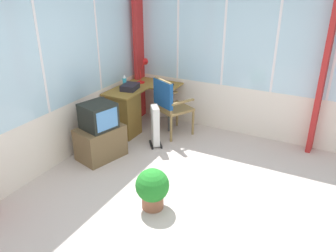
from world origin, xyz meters
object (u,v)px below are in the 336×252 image
tv_remote (169,84)px  desk (126,111)px  potted_plant (152,188)px  wooden_armchair (168,101)px  spray_bottle (125,81)px  desk_lamp (145,66)px  paper_tray (130,87)px  tv_on_stand (100,134)px  space_heater (155,125)px

tv_remote → desk: bearing=115.4°
potted_plant → wooden_armchair: bearing=22.5°
potted_plant → spray_bottle: bearing=41.5°
tv_remote → potted_plant: size_ratio=0.31×
desk_lamp → paper_tray: 0.52m
desk_lamp → spray_bottle: (-0.41, 0.15, -0.17)m
spray_bottle → tv_on_stand: size_ratio=0.26×
desk → paper_tray: (0.13, -0.02, 0.38)m
space_heater → wooden_armchair: bearing=-2.1°
paper_tray → spray_bottle: bearing=67.6°
tv_remote → spray_bottle: spray_bottle is taller
wooden_armchair → space_heater: size_ratio=1.49×
desk → tv_remote: 0.86m
paper_tray → tv_on_stand: bearing=-173.6°
tv_remote → spray_bottle: bearing=99.3°
potted_plant → desk_lamp: bearing=32.6°
desk → desk_lamp: (0.60, -0.03, 0.61)m
tv_remote → tv_on_stand: bearing=139.0°
desk_lamp → potted_plant: (-2.10, -1.34, -0.74)m
spray_bottle → paper_tray: bearing=-112.4°
desk_lamp → wooden_armchair: size_ratio=0.43×
desk → desk_lamp: desk_lamp is taller
tv_remote → spray_bottle: (-0.45, 0.59, 0.09)m
wooden_armchair → space_heater: wooden_armchair is taller
tv_remote → tv_on_stand: size_ratio=0.18×
potted_plant → desk: bearing=42.4°
spray_bottle → potted_plant: size_ratio=0.44×
wooden_armchair → potted_plant: size_ratio=1.96×
tv_remote → paper_tray: bearing=110.4°
tv_remote → wooden_armchair: size_ratio=0.16×
desk_lamp → paper_tray: (-0.47, 0.01, -0.23)m
desk → potted_plant: bearing=-137.6°
desk → tv_on_stand: size_ratio=1.38×
desk → space_heater: desk is taller
tv_on_stand → potted_plant: 1.41m
desk → tv_remote: size_ratio=7.64×
wooden_armchair → potted_plant: 1.92m
desk_lamp → space_heater: (-0.74, -0.60, -0.68)m
tv_remote → space_heater: 0.89m
desk → wooden_armchair: wooden_armchair is taller
desk_lamp → potted_plant: bearing=-147.4°
spray_bottle → wooden_armchair: bearing=-84.9°
desk_lamp → spray_bottle: size_ratio=1.92×
desk → potted_plant: size_ratio=2.34×
desk → paper_tray: bearing=-9.3°
desk → potted_plant: 2.03m
spray_bottle → tv_on_stand: bearing=-166.3°
desk_lamp → paper_tray: size_ratio=1.38×
spray_bottle → tv_on_stand: 1.15m
potted_plant → space_heater: bearing=28.6°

